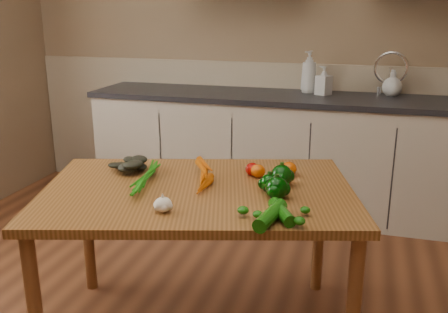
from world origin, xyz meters
The scene contains 17 objects.
room centered at (0.00, 0.17, 1.25)m, with size 4.04×5.04×2.64m.
counter_run centered at (0.21, 2.19, 0.46)m, with size 2.84×0.64×1.14m.
table centered at (0.13, 0.52, 0.66)m, with size 1.57×1.23×0.74m.
soap_bottle_a centered at (0.40, 2.34, 1.06)m, with size 0.12×0.12×0.31m, color silver.
soap_bottle_b centered at (0.52, 2.26, 1.00)m, with size 0.09×0.10×0.21m, color silver.
soap_bottle_c centered at (1.00, 2.36, 0.99)m, with size 0.15×0.15×0.19m, color silver.
carrot_bunch centered at (0.06, 0.57, 0.78)m, with size 0.26×0.20×0.07m, color #C95504, non-canonical shape.
leafy_greens centered at (-0.28, 0.65, 0.79)m, with size 0.20×0.18×0.10m, color black, non-canonical shape.
garlic_bulb centered at (0.09, 0.23, 0.77)m, with size 0.07×0.07×0.06m, color white.
pepper_a centered at (0.45, 0.57, 0.78)m, with size 0.08×0.08×0.08m, color black.
pepper_b centered at (0.49, 0.66, 0.79)m, with size 0.10×0.10×0.10m, color black.
pepper_c centered at (0.50, 0.49, 0.79)m, with size 0.10×0.10×0.10m, color black.
tomato_a centered at (0.33, 0.76, 0.77)m, with size 0.07×0.07×0.06m, color #970702.
tomato_b centered at (0.36, 0.74, 0.77)m, with size 0.07×0.07×0.06m, color #CB4A05.
tomato_c centered at (0.50, 0.81, 0.78)m, with size 0.07×0.07×0.07m, color #CB4A05.
zucchini_a centered at (0.55, 0.30, 0.77)m, with size 0.05×0.05×0.19m, color #0F4E08.
zucchini_b centered at (0.52, 0.25, 0.77)m, with size 0.06×0.06×0.23m, color #0F4E08.
Camera 1 is at (0.83, -1.47, 1.52)m, focal length 40.00 mm.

